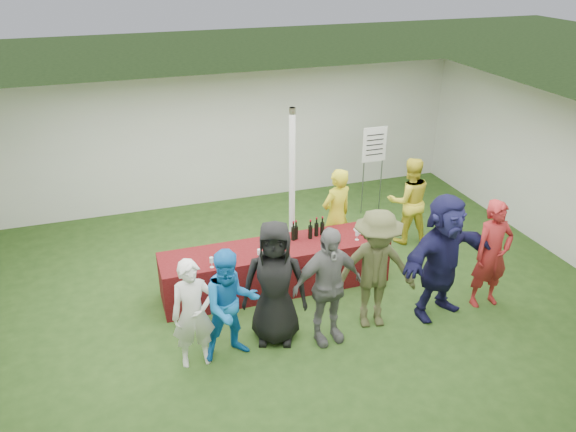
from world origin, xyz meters
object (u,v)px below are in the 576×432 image
object	(u,v)px
staff_pourer	(336,216)
dump_bucket	(379,232)
customer_1	(231,305)
customer_3	(327,286)
customer_2	(275,283)
customer_5	(442,257)
customer_0	(193,314)
wine_list_sign	(374,151)
staff_back	(409,201)
customer_4	(376,270)
customer_6	(492,254)
serving_table	(276,267)

from	to	relation	value
staff_pourer	dump_bucket	bearing A→B (deg)	99.32
dump_bucket	customer_1	bearing A→B (deg)	-156.80
customer_3	customer_2	bearing A→B (deg)	155.41
dump_bucket	customer_5	size ratio (longest dim) A/B	0.13
customer_0	customer_1	bearing A→B (deg)	0.34
dump_bucket	staff_pourer	size ratio (longest dim) A/B	0.15
customer_1	staff_pourer	bearing A→B (deg)	35.88
dump_bucket	wine_list_sign	world-z (taller)	wine_list_sign
customer_1	staff_back	bearing A→B (deg)	25.15
staff_back	customer_1	world-z (taller)	staff_back
wine_list_sign	customer_4	distance (m)	3.84
staff_pourer	customer_3	size ratio (longest dim) A/B	0.97
customer_1	customer_4	world-z (taller)	customer_4
customer_1	customer_6	bearing A→B (deg)	-4.85
wine_list_sign	staff_back	bearing A→B (deg)	-87.17
staff_back	customer_0	size ratio (longest dim) A/B	1.06
customer_0	staff_pourer	bearing A→B (deg)	35.18
customer_0	customer_2	distance (m)	1.15
wine_list_sign	staff_pourer	world-z (taller)	wine_list_sign
customer_5	wine_list_sign	bearing A→B (deg)	65.97
staff_pourer	customer_1	distance (m)	2.98
wine_list_sign	customer_6	xyz separation A→B (m)	(0.23, -3.52, -0.46)
dump_bucket	staff_pourer	bearing A→B (deg)	118.26
wine_list_sign	customer_4	bearing A→B (deg)	-115.49
customer_6	serving_table	bearing A→B (deg)	154.59
customer_0	customer_4	world-z (taller)	customer_4
staff_pourer	customer_3	bearing A→B (deg)	45.20
staff_pourer	customer_3	distance (m)	2.22
dump_bucket	staff_back	world-z (taller)	staff_back
staff_back	customer_5	size ratio (longest dim) A/B	0.85
wine_list_sign	staff_back	size ratio (longest dim) A/B	1.10
serving_table	wine_list_sign	world-z (taller)	wine_list_sign
customer_1	customer_4	distance (m)	2.08
customer_5	staff_back	bearing A→B (deg)	58.39
dump_bucket	customer_1	world-z (taller)	customer_1
serving_table	staff_back	bearing A→B (deg)	15.41
dump_bucket	staff_pourer	xyz separation A→B (m)	(-0.41, 0.77, 0.00)
dump_bucket	customer_0	distance (m)	3.38
customer_3	serving_table	bearing A→B (deg)	95.47
customer_4	customer_5	distance (m)	1.03
customer_1	customer_3	distance (m)	1.31
customer_4	staff_back	bearing A→B (deg)	61.59
wine_list_sign	customer_1	xyz separation A→B (m)	(-3.72, -3.47, -0.52)
staff_back	customer_1	bearing A→B (deg)	38.84
dump_bucket	customer_3	bearing A→B (deg)	-138.20
staff_back	customer_6	world-z (taller)	customer_6
wine_list_sign	customer_1	size ratio (longest dim) A/B	1.13
serving_table	dump_bucket	distance (m)	1.73
customer_6	customer_4	bearing A→B (deg)	178.25
serving_table	staff_back	xyz separation A→B (m)	(2.75, 0.76, 0.44)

